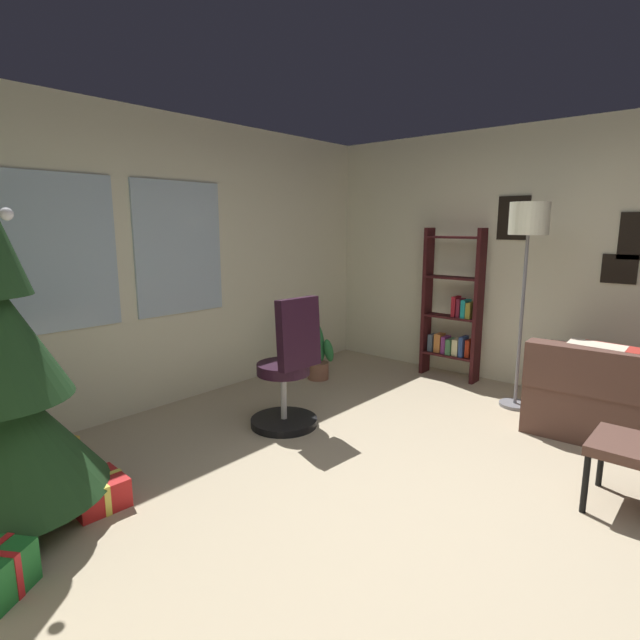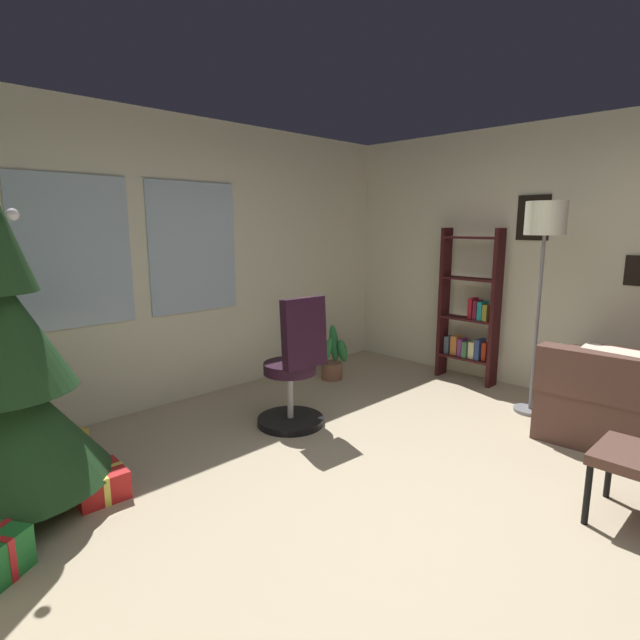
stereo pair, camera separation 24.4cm
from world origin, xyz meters
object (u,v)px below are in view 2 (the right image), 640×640
at_px(gift_box_red, 99,483).
at_px(floor_lamp, 544,236).
at_px(holiday_tree, 0,371).
at_px(gift_box_gold, 55,446).
at_px(footstool, 635,463).
at_px(office_chair, 295,376).
at_px(bookshelf, 470,314).
at_px(potted_plant, 329,356).

xyz_separation_m(gift_box_red, floor_lamp, (3.33, -1.29, 1.48)).
xyz_separation_m(holiday_tree, floor_lamp, (3.72, -1.53, 0.72)).
distance_m(holiday_tree, gift_box_gold, 0.96).
distance_m(footstool, floor_lamp, 2.08).
bearing_deg(footstool, office_chair, 100.58).
xyz_separation_m(gift_box_gold, bookshelf, (3.78, -1.14, 0.63)).
bearing_deg(holiday_tree, bookshelf, -8.97).
bearing_deg(gift_box_gold, office_chair, -25.25).
height_order(gift_box_gold, potted_plant, potted_plant).
bearing_deg(bookshelf, gift_box_red, 173.59).
bearing_deg(gift_box_gold, footstool, -56.49).
bearing_deg(footstool, gift_box_red, 130.40).
bearing_deg(footstool, gift_box_gold, 123.51).
bearing_deg(gift_box_red, office_chair, -1.56).
relative_size(gift_box_red, floor_lamp, 0.17).
bearing_deg(office_chair, potted_plant, 31.66).
xyz_separation_m(footstool, bookshelf, (1.72, 1.97, 0.37)).
xyz_separation_m(holiday_tree, bookshelf, (4.15, -0.66, -0.12)).
bearing_deg(floor_lamp, gift_box_gold, 148.97).
height_order(gift_box_gold, bookshelf, bookshelf).
relative_size(footstool, floor_lamp, 0.25).
relative_size(gift_box_red, gift_box_gold, 0.75).
distance_m(office_chair, potted_plant, 1.35).
height_order(footstool, holiday_tree, holiday_tree).
distance_m(bookshelf, potted_plant, 1.56).
distance_m(gift_box_gold, potted_plant, 2.76).
height_order(footstool, gift_box_gold, footstool).
bearing_deg(office_chair, floor_lamp, -35.87).
height_order(gift_box_red, bookshelf, bookshelf).
xyz_separation_m(office_chair, bookshelf, (2.16, -0.38, 0.29)).
relative_size(holiday_tree, potted_plant, 4.04).
distance_m(holiday_tree, potted_plant, 3.21).
xyz_separation_m(office_chair, floor_lamp, (1.73, -1.25, 1.13)).
bearing_deg(gift_box_red, bookshelf, -6.41).
xyz_separation_m(footstool, potted_plant, (0.70, 3.05, -0.10)).
height_order(footstool, gift_box_red, footstool).
xyz_separation_m(gift_box_gold, floor_lamp, (3.35, -2.02, 1.46)).
distance_m(footstool, office_chair, 2.39).
bearing_deg(gift_box_gold, gift_box_red, -87.96).
bearing_deg(potted_plant, bookshelf, -46.55).
height_order(holiday_tree, bookshelf, holiday_tree).
relative_size(gift_box_red, bookshelf, 0.20).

